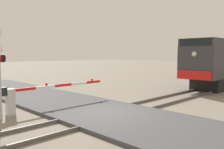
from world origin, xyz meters
The scene contains 5 objects.
ground_plane centered at (0.00, 0.00, 0.00)m, with size 160.00×160.00×0.00m, color gray.
rail_track_left centered at (-0.72, 0.00, 0.07)m, with size 0.08×80.00×0.15m, color #59544C.
rail_track_right centered at (0.72, 0.00, 0.07)m, with size 0.08×80.00×0.15m, color #59544C.
road_surface centered at (0.00, 0.00, 0.08)m, with size 36.00×4.66×0.16m, color #47474C.
crossing_gate centered at (-3.36, -2.46, 0.87)m, with size 0.36×6.22×1.38m.
Camera 1 is at (7.97, -7.71, 2.93)m, focal length 38.25 mm.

